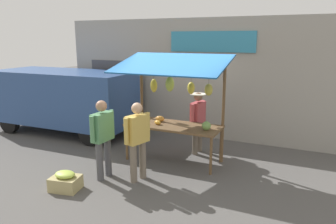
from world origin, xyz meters
TOP-DOWN VIEW (x-y plane):
  - ground_plane at (0.00, 0.00)m, footprint 40.00×40.00m
  - street_backdrop at (0.06, -2.20)m, footprint 9.00×0.30m
  - market_stall at (-0.02, -0.03)m, footprint 2.50×1.46m
  - vendor_with_sunhat at (-0.33, -0.75)m, footprint 0.40×0.67m
  - shopper_with_shopping_bag at (0.22, 1.27)m, footprint 0.34×0.67m
  - shopper_in_striped_shirt at (0.92, 1.47)m, footprint 0.25×0.70m
  - parked_van at (4.16, -0.85)m, footprint 4.45×1.96m
  - produce_crate_near at (1.26, 2.24)m, footprint 0.61×0.51m

SIDE VIEW (x-z plane):
  - ground_plane at x=0.00m, z-range 0.00..0.00m
  - produce_crate_near at x=1.26m, z-range -0.02..0.36m
  - vendor_with_sunhat at x=-0.33m, z-range 0.13..1.68m
  - shopper_with_shopping_bag at x=0.22m, z-range 0.12..1.74m
  - shopper_in_striped_shirt at x=0.92m, z-range 0.13..1.77m
  - parked_van at x=4.16m, z-range 0.18..2.06m
  - market_stall at x=-0.02m, z-range 0.29..2.79m
  - street_backdrop at x=0.06m, z-range 0.00..3.40m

